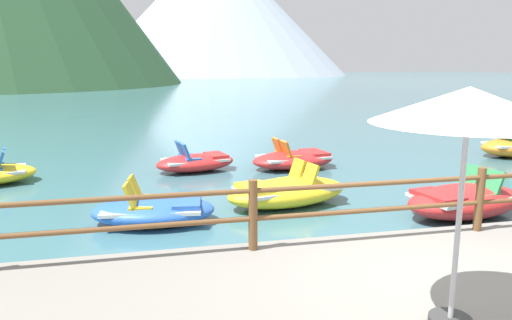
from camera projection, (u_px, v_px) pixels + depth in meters
The scene contains 9 objects.
ground_plane at pixel (181, 95), 43.65m from camera, with size 200.00×200.00×0.00m, color #3D6B75.
dock_railing at pixel (373, 200), 6.68m from camera, with size 23.92×0.12×0.95m.
beach_umbrella at pixel (468, 109), 4.17m from camera, with size 1.70×1.70×2.24m.
pedal_boat_2 at pixel (464, 200), 9.04m from camera, with size 2.66×1.72×0.91m.
pedal_boat_4 at pixel (196, 162), 12.87m from camera, with size 2.32×1.56×0.81m.
pedal_boat_5 at pixel (287, 191), 9.76m from camera, with size 2.82×1.84×0.87m.
pedal_boat_6 at pixel (154, 210), 8.68m from camera, with size 2.34×1.57×0.82m.
pedal_boat_7 at pixel (294, 159), 13.21m from camera, with size 2.54×1.70×0.82m.
distant_peak at pixel (216, 8), 113.41m from camera, with size 61.24×61.24×30.77m, color #9EADBC.
Camera 1 is at (-2.99, -4.38, 2.84)m, focal length 33.89 mm.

